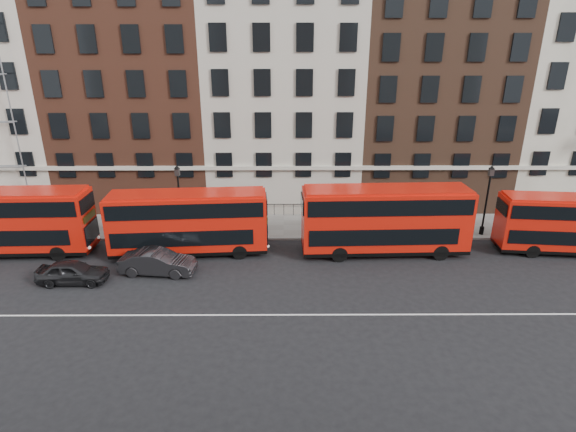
{
  "coord_description": "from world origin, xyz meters",
  "views": [
    {
      "loc": [
        0.18,
        -22.52,
        13.42
      ],
      "look_at": [
        0.31,
        5.0,
        3.0
      ],
      "focal_mm": 28.0,
      "sensor_mm": 36.0,
      "label": 1
    }
  ],
  "objects_px": {
    "bus_a": "(7,221)",
    "car_rear": "(73,272)",
    "bus_c": "(385,219)",
    "car_front": "(158,262)",
    "bus_b": "(188,222)",
    "bus_d": "(573,223)"
  },
  "relations": [
    {
      "from": "bus_c",
      "to": "car_front",
      "type": "xyz_separation_m",
      "value": [
        -14.69,
        -2.89,
        -1.76
      ]
    },
    {
      "from": "bus_d",
      "to": "bus_b",
      "type": "bearing_deg",
      "value": -174.19
    },
    {
      "from": "bus_d",
      "to": "car_rear",
      "type": "distance_m",
      "value": 32.65
    },
    {
      "from": "bus_a",
      "to": "car_rear",
      "type": "xyz_separation_m",
      "value": [
        5.88,
        -4.04,
        -1.75
      ]
    },
    {
      "from": "bus_d",
      "to": "car_front",
      "type": "height_order",
      "value": "bus_d"
    },
    {
      "from": "bus_a",
      "to": "car_front",
      "type": "distance_m",
      "value": 11.21
    },
    {
      "from": "bus_b",
      "to": "car_rear",
      "type": "height_order",
      "value": "bus_b"
    },
    {
      "from": "bus_c",
      "to": "car_rear",
      "type": "distance_m",
      "value": 20.01
    },
    {
      "from": "bus_a",
      "to": "car_front",
      "type": "relative_size",
      "value": 2.35
    },
    {
      "from": "bus_d",
      "to": "car_rear",
      "type": "relative_size",
      "value": 2.4
    },
    {
      "from": "bus_c",
      "to": "bus_a",
      "type": "bearing_deg",
      "value": 177.99
    },
    {
      "from": "bus_c",
      "to": "car_front",
      "type": "relative_size",
      "value": 2.42
    },
    {
      "from": "bus_b",
      "to": "car_rear",
      "type": "distance_m",
      "value": 7.64
    },
    {
      "from": "bus_a",
      "to": "bus_b",
      "type": "bearing_deg",
      "value": -1.97
    },
    {
      "from": "bus_c",
      "to": "bus_d",
      "type": "height_order",
      "value": "bus_c"
    },
    {
      "from": "bus_b",
      "to": "bus_c",
      "type": "bearing_deg",
      "value": -4.28
    },
    {
      "from": "bus_d",
      "to": "car_front",
      "type": "relative_size",
      "value": 2.12
    },
    {
      "from": "car_rear",
      "to": "car_front",
      "type": "relative_size",
      "value": 0.88
    },
    {
      "from": "bus_a",
      "to": "bus_b",
      "type": "height_order",
      "value": "bus_a"
    },
    {
      "from": "bus_a",
      "to": "car_rear",
      "type": "relative_size",
      "value": 2.66
    },
    {
      "from": "bus_b",
      "to": "bus_d",
      "type": "bearing_deg",
      "value": -4.27
    },
    {
      "from": "bus_c",
      "to": "bus_d",
      "type": "bearing_deg",
      "value": -1.99
    }
  ]
}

